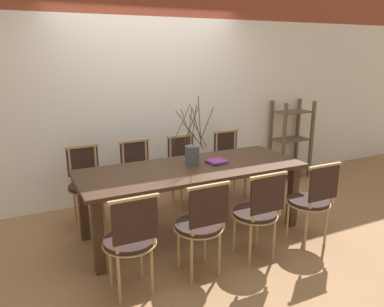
# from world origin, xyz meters

# --- Properties ---
(ground_plane) EXTENTS (16.00, 16.00, 0.00)m
(ground_plane) POSITION_xyz_m (0.00, 0.00, 0.00)
(ground_plane) COLOR #9E7047
(wall_rear) EXTENTS (12.00, 0.06, 3.20)m
(wall_rear) POSITION_xyz_m (0.00, 1.32, 1.60)
(wall_rear) COLOR white
(wall_rear) RESTS_ON ground_plane
(dining_table) EXTENTS (2.42, 0.92, 0.76)m
(dining_table) POSITION_xyz_m (0.00, 0.00, 0.66)
(dining_table) COLOR #422B1C
(dining_table) RESTS_ON ground_plane
(chair_near_leftend) EXTENTS (0.45, 0.45, 0.90)m
(chair_near_leftend) POSITION_xyz_m (-0.92, -0.77, 0.50)
(chair_near_leftend) COLOR black
(chair_near_leftend) RESTS_ON ground_plane
(chair_near_left) EXTENTS (0.45, 0.45, 0.90)m
(chair_near_left) POSITION_xyz_m (-0.29, -0.77, 0.50)
(chair_near_left) COLOR black
(chair_near_left) RESTS_ON ground_plane
(chair_near_center) EXTENTS (0.45, 0.45, 0.90)m
(chair_near_center) POSITION_xyz_m (0.32, -0.77, 0.50)
(chair_near_center) COLOR black
(chair_near_center) RESTS_ON ground_plane
(chair_near_right) EXTENTS (0.45, 0.45, 0.90)m
(chair_near_right) POSITION_xyz_m (0.99, -0.77, 0.50)
(chair_near_right) COLOR black
(chair_near_right) RESTS_ON ground_plane
(chair_far_leftend) EXTENTS (0.45, 0.45, 0.90)m
(chair_far_leftend) POSITION_xyz_m (-0.98, 0.77, 0.50)
(chair_far_leftend) COLOR black
(chair_far_leftend) RESTS_ON ground_plane
(chair_far_left) EXTENTS (0.45, 0.45, 0.90)m
(chair_far_left) POSITION_xyz_m (-0.35, 0.77, 0.50)
(chair_far_left) COLOR black
(chair_far_left) RESTS_ON ground_plane
(chair_far_center) EXTENTS (0.45, 0.45, 0.90)m
(chair_far_center) POSITION_xyz_m (0.28, 0.77, 0.50)
(chair_far_center) COLOR black
(chair_far_center) RESTS_ON ground_plane
(chair_far_right) EXTENTS (0.45, 0.45, 0.90)m
(chair_far_right) POSITION_xyz_m (0.96, 0.77, 0.50)
(chair_far_right) COLOR black
(chair_far_right) RESTS_ON ground_plane
(vase_centerpiece) EXTENTS (0.39, 0.42, 0.76)m
(vase_centerpiece) POSITION_xyz_m (0.04, 0.08, 0.88)
(vase_centerpiece) COLOR #4C5156
(vase_centerpiece) RESTS_ON dining_table
(book_stack) EXTENTS (0.22, 0.21, 0.03)m
(book_stack) POSITION_xyz_m (0.31, 0.02, 0.77)
(book_stack) COLOR #1E6B4C
(book_stack) RESTS_ON dining_table
(shelving_rack) EXTENTS (0.59, 0.37, 1.22)m
(shelving_rack) POSITION_xyz_m (2.26, 1.06, 0.61)
(shelving_rack) COLOR brown
(shelving_rack) RESTS_ON ground_plane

